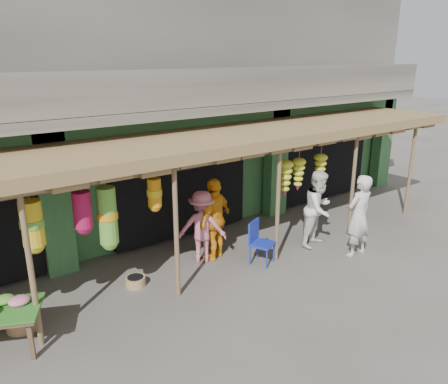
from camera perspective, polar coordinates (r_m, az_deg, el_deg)
ground at (r=9.46m, az=1.39°, el=-10.06°), size 80.00×80.00×0.00m
building at (r=12.63m, az=-12.38°, el=12.56°), size 16.40×6.80×7.00m
awning at (r=9.11m, az=-2.44°, el=6.15°), size 14.00×2.70×2.79m
blue_chair at (r=9.55m, az=4.56°, el=-6.25°), size 0.61×0.61×0.96m
basket_mid at (r=8.32m, az=-24.79°, el=-15.21°), size 0.68×0.68×0.21m
basket_right at (r=8.98m, az=-11.49°, el=-11.36°), size 0.51×0.51×0.18m
person_front at (r=10.17m, az=17.20°, el=-3.02°), size 0.70×0.46×1.89m
person_right at (r=10.49m, az=12.28°, el=-2.14°), size 1.04×0.90×1.84m
person_vendor at (r=9.60m, az=-1.17°, el=-3.54°), size 1.18×0.84×1.85m
person_shopper at (r=9.51m, az=-2.87°, el=-4.54°), size 1.19×1.13×1.62m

